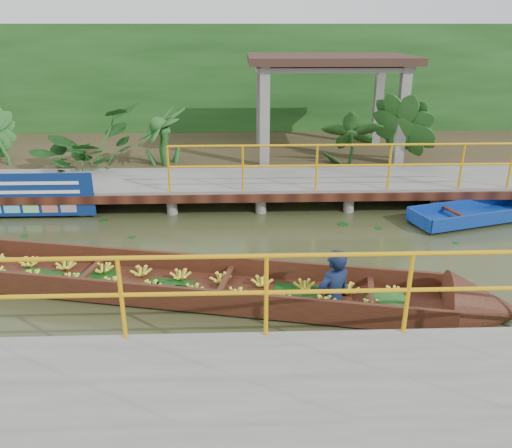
{
  "coord_description": "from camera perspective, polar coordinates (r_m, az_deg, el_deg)",
  "views": [
    {
      "loc": [
        0.52,
        -7.9,
        3.96
      ],
      "look_at": [
        0.81,
        0.5,
        0.6
      ],
      "focal_mm": 35.0,
      "sensor_mm": 36.0,
      "label": 1
    }
  ],
  "objects": [
    {
      "name": "ground",
      "position": [
        8.85,
        -5.16,
        -4.88
      ],
      "size": [
        80.0,
        80.0,
        0.0
      ],
      "primitive_type": "plane",
      "color": "#31361B",
      "rests_on": "ground"
    },
    {
      "name": "land_strip",
      "position": [
        15.85,
        -3.87,
        8.12
      ],
      "size": [
        30.0,
        8.0,
        0.45
      ],
      "primitive_type": "cube",
      "color": "#352B1A",
      "rests_on": "ground"
    },
    {
      "name": "far_dock",
      "position": [
        11.86,
        -4.34,
        4.66
      ],
      "size": [
        16.0,
        2.06,
        1.66
      ],
      "color": "slate",
      "rests_on": "ground"
    },
    {
      "name": "near_dock",
      "position": [
        5.23,
        4.21,
        -22.71
      ],
      "size": [
        18.0,
        2.4,
        1.73
      ],
      "color": "slate",
      "rests_on": "ground"
    },
    {
      "name": "pavilion",
      "position": [
        14.46,
        8.24,
        17.05
      ],
      "size": [
        4.4,
        3.0,
        3.0
      ],
      "color": "slate",
      "rests_on": "ground"
    },
    {
      "name": "foliage_backdrop",
      "position": [
        18.01,
        -3.79,
        15.51
      ],
      "size": [
        30.0,
        0.8,
        4.0
      ],
      "primitive_type": "cube",
      "color": "#184114",
      "rests_on": "ground"
    },
    {
      "name": "vendor_boat",
      "position": [
        8.05,
        -9.56,
        -6.29
      ],
      "size": [
        11.08,
        3.36,
        2.14
      ],
      "rotation": [
        0.0,
        0.0,
        -0.21
      ],
      "color": "#33130D",
      "rests_on": "ground"
    },
    {
      "name": "moored_blue_boat",
      "position": [
        12.28,
        26.33,
        1.33
      ],
      "size": [
        3.37,
        1.73,
        0.78
      ],
      "rotation": [
        0.0,
        0.0,
        0.29
      ],
      "color": "navy",
      "rests_on": "ground"
    },
    {
      "name": "blue_banner",
      "position": [
        11.89,
        -25.24,
        3.03
      ],
      "size": [
        3.1,
        0.04,
        0.97
      ],
      "color": "navy",
      "rests_on": "ground"
    },
    {
      "name": "tropical_plants",
      "position": [
        13.67,
        -11.69,
        9.76
      ],
      "size": [
        14.22,
        1.22,
        1.53
      ],
      "color": "#184114",
      "rests_on": "ground"
    }
  ]
}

